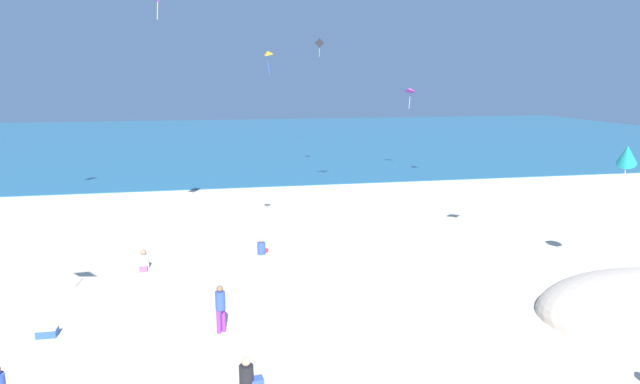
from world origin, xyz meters
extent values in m
plane|color=beige|center=(0.00, 10.00, 0.00)|extent=(120.00, 120.00, 0.00)
cube|color=#236084|center=(0.00, 56.74, 0.03)|extent=(120.00, 60.00, 0.05)
cube|color=#2D56B7|center=(-7.77, 6.72, 0.12)|extent=(0.54, 0.38, 0.23)
cube|color=white|center=(-7.77, 6.72, 0.25)|extent=(0.55, 0.39, 0.04)
cylinder|color=purple|center=(-3.03, 6.00, 0.35)|extent=(0.12, 0.12, 0.70)
cylinder|color=purple|center=(-2.90, 6.08, 0.35)|extent=(0.12, 0.12, 0.70)
cylinder|color=blue|center=(-2.97, 6.04, 0.97)|extent=(0.39, 0.39, 0.53)
sphere|color=#846047|center=(-2.97, 6.04, 1.32)|extent=(0.19, 0.19, 0.19)
cylinder|color=blue|center=(-1.23, 12.82, 0.25)|extent=(0.46, 0.46, 0.51)
sphere|color=tan|center=(-1.23, 12.82, 0.60)|extent=(0.20, 0.20, 0.20)
cube|color=red|center=(-1.12, 12.99, 0.07)|extent=(0.41, 0.45, 0.15)
cylinder|color=black|center=(-2.43, 3.13, 0.26)|extent=(0.39, 0.39, 0.52)
sphere|color=tan|center=(-2.43, 3.13, 0.61)|extent=(0.21, 0.21, 0.21)
cube|color=blue|center=(-2.22, 3.16, 0.08)|extent=(0.41, 0.32, 0.15)
cylinder|color=white|center=(-5.76, 11.95, 0.28)|extent=(0.37, 0.37, 0.56)
sphere|color=#A87A5B|center=(-5.76, 11.95, 0.66)|extent=(0.22, 0.22, 0.22)
cube|color=#D8599E|center=(-5.75, 11.72, 0.08)|extent=(0.29, 0.41, 0.16)
pyramid|color=#DB3DA8|center=(11.69, 30.90, 6.21)|extent=(0.91, 0.94, 0.48)
cylinder|color=white|center=(11.64, 30.86, 5.27)|extent=(0.12, 0.10, 0.92)
cube|color=black|center=(4.76, 31.18, 9.58)|extent=(0.68, 0.16, 0.69)
cylinder|color=#99DB33|center=(4.76, 31.18, 8.98)|extent=(0.06, 0.09, 0.72)
cylinder|color=yellow|center=(-5.09, 16.29, 9.96)|extent=(0.12, 0.14, 0.86)
pyramid|color=orange|center=(-0.71, 13.90, 8.09)|extent=(0.48, 0.51, 0.23)
cylinder|color=blue|center=(-0.69, 13.91, 7.52)|extent=(0.15, 0.11, 0.60)
cone|color=#1EADAD|center=(11.07, 7.70, 4.51)|extent=(1.13, 1.15, 1.00)
cylinder|color=white|center=(11.07, 7.70, 3.83)|extent=(0.07, 0.07, 0.71)
camera|label=1|loc=(-2.95, -8.55, 7.11)|focal=30.46mm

